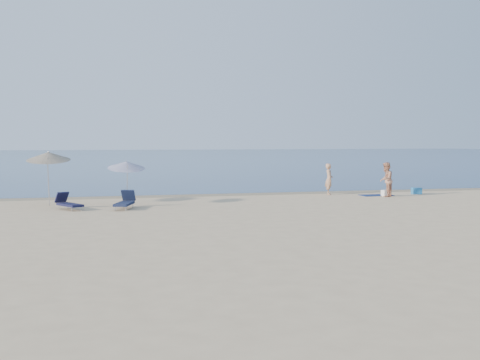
% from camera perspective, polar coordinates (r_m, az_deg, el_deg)
% --- Properties ---
extents(sea, '(240.00, 160.00, 0.01)m').
position_cam_1_polar(sea, '(112.13, -9.56, 2.23)').
color(sea, '#0D2850').
rests_on(sea, ground).
extents(wet_sand_strip, '(240.00, 1.60, 0.00)m').
position_cam_1_polar(wet_sand_strip, '(32.61, 2.42, -1.31)').
color(wet_sand_strip, '#847254').
rests_on(wet_sand_strip, ground).
extents(person_left, '(0.56, 0.70, 1.67)m').
position_cam_1_polar(person_left, '(32.31, 8.43, 0.09)').
color(person_left, tan).
rests_on(person_left, ground).
extents(person_right, '(1.07, 1.09, 1.77)m').
position_cam_1_polar(person_right, '(31.67, 13.67, 0.04)').
color(person_right, tan).
rests_on(person_right, ground).
extents(beach_towel, '(1.69, 0.98, 0.03)m').
position_cam_1_polar(beach_towel, '(32.34, 12.79, -1.42)').
color(beach_towel, '#0E1D4A').
rests_on(beach_towel, ground).
extents(white_bag, '(0.42, 0.37, 0.32)m').
position_cam_1_polar(white_bag, '(32.02, 13.64, -1.22)').
color(white_bag, white).
rests_on(white_bag, ground).
extents(blue_cooler, '(0.53, 0.41, 0.35)m').
position_cam_1_polar(blue_cooler, '(33.74, 16.39, -0.99)').
color(blue_cooler, '#1E68A7').
rests_on(blue_cooler, ground).
extents(umbrella_near, '(1.73, 1.75, 2.16)m').
position_cam_1_polar(umbrella_near, '(26.84, -10.73, 1.42)').
color(umbrella_near, silver).
rests_on(umbrella_near, ground).
extents(umbrella_far, '(2.03, 2.06, 2.57)m').
position_cam_1_polar(umbrella_far, '(27.82, -17.71, 2.17)').
color(umbrella_far, silver).
rests_on(umbrella_far, ground).
extents(lounger_left, '(1.24, 1.66, 0.71)m').
position_cam_1_polar(lounger_left, '(26.10, -15.95, -2.15)').
color(lounger_left, black).
rests_on(lounger_left, ground).
extents(lounger_right, '(1.05, 1.83, 0.77)m').
position_cam_1_polar(lounger_right, '(25.86, -10.86, -2.08)').
color(lounger_right, '#151E3B').
rests_on(lounger_right, ground).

